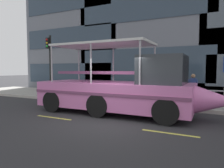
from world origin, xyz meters
The scene contains 8 objects.
ground_plane centered at (0.00, 0.00, 0.00)m, with size 120.00×120.00×0.00m, color #2B2B2D.
sidewalk centered at (0.00, 5.60, 0.09)m, with size 32.00×4.80×0.18m, color #99968E.
curb_edge centered at (0.00, 3.11, 0.09)m, with size 32.00×0.18×0.18m, color #B2ADA3.
lane_centreline centered at (0.00, -0.72, 0.00)m, with size 25.80×0.12×0.01m.
curb_guardrail centered at (-0.34, 3.45, 0.78)m, with size 12.06×0.09×0.89m.
traffic_light_pole centered at (-6.60, 3.60, 2.73)m, with size 0.24×0.46×4.21m.
duck_tour_boat centered at (-0.07, 1.34, 1.10)m, with size 8.93×2.59×3.25m.
pedestrian_near_bow centered at (2.62, 4.65, 1.16)m, with size 0.46×0.22×1.62m.
Camera 1 is at (3.57, -7.25, 2.03)m, focal length 32.76 mm.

